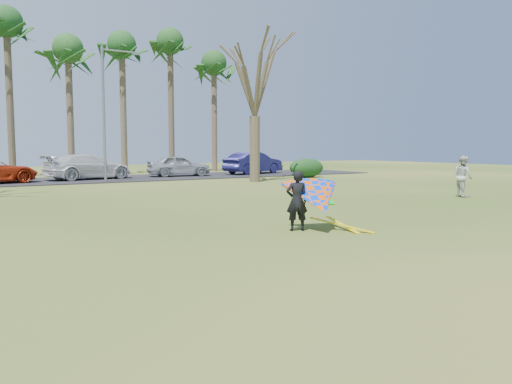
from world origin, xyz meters
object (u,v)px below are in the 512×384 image
kite_flyer (315,198)px  bare_tree_right (255,73)px  pedestrian_a (463,176)px  car_3 (89,167)px  streetlight (106,107)px  car_5 (253,163)px  car_4 (179,166)px

kite_flyer → bare_tree_right: bearing=62.9°
kite_flyer → pedestrian_a: bearing=17.1°
car_3 → kite_flyer: bearing=169.0°
streetlight → car_5: 12.82m
bare_tree_right → pedestrian_a: (2.66, -12.56, -5.68)m
car_4 → pedestrian_a: (4.64, -19.56, 0.07)m
streetlight → car_3: 4.69m
kite_flyer → streetlight: bearing=89.2°
car_3 → pedestrian_a: 22.38m
car_4 → car_5: (6.12, -0.18, 0.08)m
car_5 → kite_flyer: bearing=136.6°
bare_tree_right → kite_flyer: bearing=-117.1°
streetlight → pedestrian_a: (10.50, -16.56, -3.58)m
bare_tree_right → pedestrian_a: 14.04m
car_4 → kite_flyer: bearing=173.8°
car_3 → car_5: car_5 is taller
car_4 → kite_flyer: (-6.15, -22.89, 0.03)m
kite_flyer → car_4: bearing=75.0°
bare_tree_right → pedestrian_a: bare_tree_right is taller
bare_tree_right → car_5: 9.80m
car_4 → car_5: 6.13m
bare_tree_right → car_4: 9.28m
car_5 → bare_tree_right: bearing=133.7°
car_4 → car_3: bearing=99.0°
streetlight → kite_flyer: 20.22m
streetlight → car_3: size_ratio=1.45×
car_3 → pedestrian_a: pedestrian_a is taller
bare_tree_right → streetlight: (-7.84, 4.00, -2.10)m
car_5 → streetlight: bearing=88.2°
car_3 → kite_flyer: size_ratio=2.30×
car_5 → kite_flyer: kite_flyer is taller
car_3 → kite_flyer: (0.11, -22.87, -0.02)m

